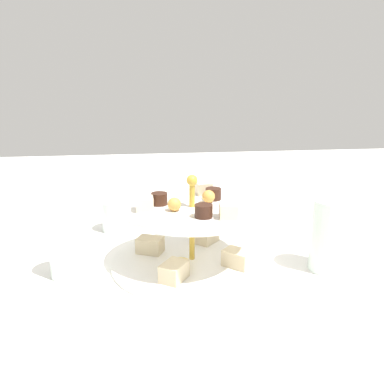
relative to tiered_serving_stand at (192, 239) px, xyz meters
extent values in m
plane|color=white|center=(0.00, 0.00, -0.05)|extent=(2.40, 2.40, 0.00)
cylinder|color=white|center=(0.00, 0.00, -0.05)|extent=(0.30, 0.30, 0.01)
cylinder|color=white|center=(0.00, 0.00, 0.06)|extent=(0.24, 0.24, 0.01)
cylinder|color=gold|center=(0.00, 0.00, 0.03)|extent=(0.01, 0.01, 0.16)
sphere|color=gold|center=(0.00, 0.00, 0.11)|extent=(0.02, 0.02, 0.02)
cube|color=beige|center=(-0.08, 0.04, -0.03)|extent=(0.06, 0.06, 0.03)
cube|color=beige|center=(-0.04, -0.08, -0.03)|extent=(0.05, 0.06, 0.03)
cube|color=beige|center=(0.08, -0.04, -0.03)|extent=(0.06, 0.06, 0.03)
cube|color=beige|center=(0.04, 0.08, -0.03)|extent=(0.06, 0.06, 0.03)
cylinder|color=#E5C660|center=(0.04, -0.03, -0.03)|extent=(0.04, 0.04, 0.01)
cylinder|color=#381E14|center=(-0.02, -0.06, 0.07)|extent=(0.03, 0.03, 0.02)
cylinder|color=#381E14|center=(0.06, 0.01, 0.07)|extent=(0.03, 0.03, 0.02)
cylinder|color=#381E14|center=(-0.04, 0.05, 0.07)|extent=(0.03, 0.03, 0.02)
cube|color=beige|center=(0.07, 0.05, 0.07)|extent=(0.03, 0.03, 0.02)
cube|color=beige|center=(-0.08, 0.03, 0.07)|extent=(0.04, 0.04, 0.02)
cube|color=beige|center=(0.01, -0.08, 0.07)|extent=(0.03, 0.03, 0.02)
sphere|color=gold|center=(-0.02, 0.03, 0.07)|extent=(0.02, 0.02, 0.02)
sphere|color=gold|center=(0.02, -0.03, 0.07)|extent=(0.02, 0.02, 0.02)
cylinder|color=silver|center=(0.05, 0.24, 0.01)|extent=(0.07, 0.07, 0.13)
cylinder|color=silver|center=(-0.20, -0.15, -0.02)|extent=(0.06, 0.06, 0.07)
cylinder|color=white|center=(-0.26, -0.03, -0.05)|extent=(0.09, 0.09, 0.01)
cylinder|color=white|center=(-0.26, -0.03, -0.02)|extent=(0.06, 0.06, 0.04)
cylinder|color=#4772B2|center=(-0.26, -0.03, 0.00)|extent=(0.06, 0.06, 0.01)
cube|color=silver|center=(0.30, -0.01, -0.05)|extent=(0.05, 0.17, 0.00)
cube|color=silver|center=(-0.23, 0.19, -0.05)|extent=(0.12, 0.14, 0.00)
cylinder|color=silver|center=(0.02, -0.22, 0.00)|extent=(0.06, 0.06, 0.11)
camera|label=1|loc=(0.68, -0.09, 0.28)|focal=37.10mm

